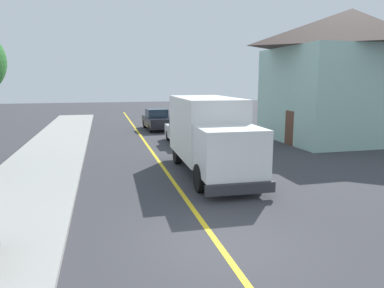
{
  "coord_description": "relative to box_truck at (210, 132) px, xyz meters",
  "views": [
    {
      "loc": [
        -2.6,
        -7.6,
        3.93
      ],
      "look_at": [
        0.86,
        6.17,
        1.4
      ],
      "focal_mm": 33.42,
      "sensor_mm": 36.0,
      "label": 1
    }
  ],
  "objects": [
    {
      "name": "ground_plane",
      "position": [
        -1.8,
        -6.82,
        -1.77
      ],
      "size": [
        120.0,
        120.0,
        0.0
      ],
      "primitive_type": "plane",
      "color": "#38383D"
    },
    {
      "name": "sidewalk_curb",
      "position": [
        -7.2,
        -2.82,
        -1.69
      ],
      "size": [
        3.6,
        60.0,
        0.15
      ],
      "primitive_type": "cube",
      "color": "#9E9E99",
      "rests_on": "ground"
    },
    {
      "name": "centre_line_yellow",
      "position": [
        -1.8,
        3.18,
        -1.76
      ],
      "size": [
        0.16,
        56.0,
        0.01
      ],
      "primitive_type": "cube",
      "color": "gold",
      "rests_on": "ground"
    },
    {
      "name": "box_truck",
      "position": [
        0.0,
        0.0,
        0.0
      ],
      "size": [
        2.58,
        7.24,
        3.2
      ],
      "color": "silver",
      "rests_on": "ground"
    },
    {
      "name": "parked_car_near",
      "position": [
        0.56,
        7.34,
        -0.97
      ],
      "size": [
        1.85,
        4.42,
        1.67
      ],
      "color": "silver",
      "rests_on": "ground"
    },
    {
      "name": "parked_car_mid",
      "position": [
        -0.15,
        14.16,
        -0.97
      ],
      "size": [
        1.97,
        4.47,
        1.67
      ],
      "color": "black",
      "rests_on": "ground"
    },
    {
      "name": "stop_sign",
      "position": [
        2.88,
        4.16,
        0.09
      ],
      "size": [
        0.8,
        0.1,
        2.65
      ],
      "color": "gray",
      "rests_on": "ground"
    },
    {
      "name": "house_across_street",
      "position": [
        11.37,
        6.3,
        2.64
      ],
      "size": [
        10.2,
        8.23,
        8.47
      ],
      "color": "#9EC6B7",
      "rests_on": "ground"
    }
  ]
}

